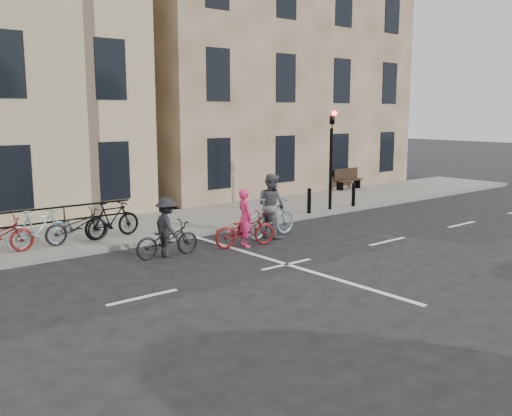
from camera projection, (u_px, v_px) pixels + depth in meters
ground at (287, 265)px, 14.16m from camera, size 120.00×120.00×0.00m
sidewalk at (40, 243)px, 16.19m from camera, size 46.00×4.00×0.15m
building_east at (244, 64)px, 28.67m from camera, size 14.00×10.00×12.00m
traffic_light at (331, 148)px, 20.94m from camera, size 0.18×0.30×3.90m
bollard_east at (309, 201)px, 20.43m from camera, size 0.14×0.14×0.90m
bollard_west at (353, 195)px, 21.94m from camera, size 0.14×0.14×0.90m
bench at (347, 178)px, 26.83m from camera, size 1.60×0.41×0.97m
parked_bikes at (16, 233)px, 14.79m from camera, size 7.25×1.23×1.05m
cyclist_pink at (245, 227)px, 15.99m from camera, size 1.93×1.01×1.64m
cyclist_grey at (271, 212)px, 17.13m from camera, size 2.04×1.00×1.94m
cyclist_dark at (167, 234)px, 14.82m from camera, size 1.80×1.05×1.57m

